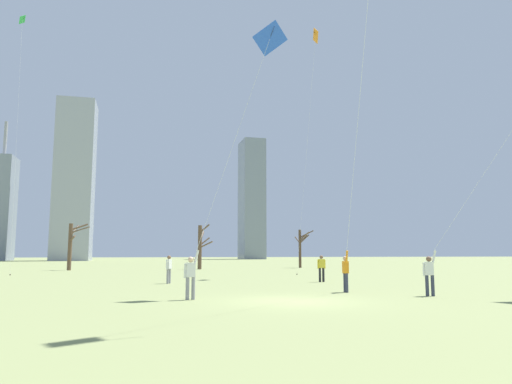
% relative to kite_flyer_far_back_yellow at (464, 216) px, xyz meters
% --- Properties ---
extents(ground_plane, '(400.00, 400.00, 0.00)m').
position_rel_kite_flyer_far_back_yellow_xyz_m(ground_plane, '(-7.63, -0.41, -3.29)').
color(ground_plane, '#848E56').
extents(kite_flyer_far_back_yellow, '(7.37, 2.00, 11.57)m').
position_rel_kite_flyer_far_back_yellow_xyz_m(kite_flyer_far_back_yellow, '(0.00, 0.00, 0.00)').
color(kite_flyer_far_back_yellow, '#33384C').
rests_on(kite_flyer_far_back_yellow, ground).
extents(kite_flyer_foreground_right_blue, '(4.68, 1.98, 12.23)m').
position_rel_kite_flyer_far_back_yellow_xyz_m(kite_flyer_foreground_right_blue, '(-10.31, 1.50, 0.51)').
color(kite_flyer_foreground_right_blue, gray).
rests_on(kite_flyer_foreground_right_blue, ground).
extents(kite_flyer_midfield_right_teal, '(1.43, 7.65, 20.01)m').
position_rel_kite_flyer_far_back_yellow_xyz_m(kite_flyer_midfield_right_teal, '(-4.30, 1.56, 1.25)').
color(kite_flyer_midfield_right_teal, '#33384C').
rests_on(kite_flyer_midfield_right_teal, ground).
extents(bystander_strolling_midfield, '(0.35, 0.44, 1.62)m').
position_rel_kite_flyer_far_back_yellow_xyz_m(bystander_strolling_midfield, '(-11.49, 11.19, -2.38)').
color(bystander_strolling_midfield, gray).
rests_on(bystander_strolling_midfield, ground).
extents(bystander_far_off_by_trees, '(0.51, 0.23, 1.62)m').
position_rel_kite_flyer_far_back_yellow_xyz_m(bystander_far_off_by_trees, '(-2.27, 10.57, -2.38)').
color(bystander_far_off_by_trees, black).
rests_on(bystander_far_off_by_trees, ground).
extents(distant_kite_drifting_right_orange, '(1.04, 3.75, 19.95)m').
position_rel_kite_flyer_far_back_yellow_xyz_m(distant_kite_drifting_right_orange, '(0.20, 17.61, 14.84)').
color(distant_kite_drifting_right_orange, orange).
rests_on(distant_kite_drifting_right_orange, ground).
extents(distant_kite_drifting_left_green, '(1.39, 3.78, 23.57)m').
position_rel_kite_flyer_far_back_yellow_xyz_m(distant_kite_drifting_left_green, '(-24.16, 27.83, 17.77)').
color(distant_kite_drifting_left_green, green).
rests_on(distant_kite_drifting_left_green, ground).
extents(bare_tree_left_of_center, '(2.09, 2.54, 4.86)m').
position_rel_kite_flyer_far_back_yellow_xyz_m(bare_tree_left_of_center, '(-20.07, 35.80, -0.59)').
color(bare_tree_left_of_center, brown).
rests_on(bare_tree_left_of_center, ground).
extents(bare_tree_rightmost, '(1.68, 3.28, 4.61)m').
position_rel_kite_flyer_far_back_yellow_xyz_m(bare_tree_rightmost, '(5.95, 38.31, -0.67)').
color(bare_tree_rightmost, '#4C3828').
rests_on(bare_tree_rightmost, ground).
extents(bare_tree_center, '(1.50, 2.88, 4.99)m').
position_rel_kite_flyer_far_back_yellow_xyz_m(bare_tree_center, '(-6.59, 35.80, -0.68)').
color(bare_tree_center, brown).
rests_on(bare_tree_center, ground).
extents(skyline_tall_tower, '(5.56, 8.57, 34.37)m').
position_rel_kite_flyer_far_back_yellow_xyz_m(skyline_tall_tower, '(-46.26, 110.42, 9.51)').
color(skyline_tall_tower, gray).
rests_on(skyline_tall_tower, ground).
extents(skyline_mid_tower_right, '(6.59, 10.29, 36.23)m').
position_rel_kite_flyer_far_back_yellow_xyz_m(skyline_mid_tower_right, '(19.93, 124.38, 14.83)').
color(skyline_mid_tower_right, gray).
rests_on(skyline_mid_tower_right, ground).
extents(skyline_short_annex, '(8.76, 10.00, 38.83)m').
position_rel_kite_flyer_far_back_yellow_xyz_m(skyline_short_annex, '(-28.86, 104.99, 16.13)').
color(skyline_short_annex, '#9EA3AD').
rests_on(skyline_short_annex, ground).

